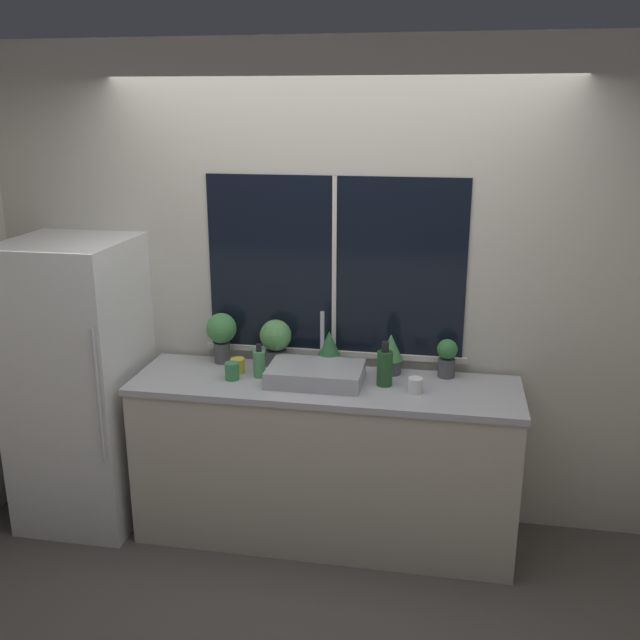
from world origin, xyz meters
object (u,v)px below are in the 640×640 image
(potted_plant_center, at_px, (329,350))
(soap_bottle, at_px, (259,363))
(mug_yellow, at_px, (238,365))
(refrigerator, at_px, (81,383))
(mug_white, at_px, (415,385))
(bottle_tall, at_px, (385,367))
(potted_plant_far_left, at_px, (222,332))
(mug_green, at_px, (232,371))
(potted_plant_left, at_px, (276,340))
(sink, at_px, (316,374))
(potted_plant_far_right, at_px, (447,357))
(potted_plant_right, at_px, (391,353))

(potted_plant_center, relative_size, soap_bottle, 1.19)
(soap_bottle, relative_size, mug_yellow, 2.33)
(refrigerator, xyz_separation_m, mug_white, (1.90, -0.04, 0.14))
(potted_plant_center, xyz_separation_m, bottle_tall, (0.33, -0.18, -0.02))
(potted_plant_far_left, xyz_separation_m, mug_green, (0.13, -0.25, -0.13))
(potted_plant_left, xyz_separation_m, soap_bottle, (-0.05, -0.18, -0.08))
(soap_bottle, xyz_separation_m, mug_green, (-0.13, -0.06, -0.03))
(mug_green, bearing_deg, sink, 5.94)
(refrigerator, height_order, mug_white, refrigerator)
(bottle_tall, bearing_deg, mug_green, -175.45)
(refrigerator, height_order, mug_green, refrigerator)
(bottle_tall, bearing_deg, potted_plant_far_left, 169.19)
(bottle_tall, bearing_deg, refrigerator, -178.80)
(potted_plant_center, bearing_deg, potted_plant_far_right, 0.00)
(potted_plant_right, bearing_deg, sink, -152.36)
(potted_plant_far_right, height_order, soap_bottle, potted_plant_far_right)
(potted_plant_far_left, distance_m, potted_plant_left, 0.32)
(potted_plant_left, bearing_deg, potted_plant_right, 0.00)
(potted_plant_far_right, bearing_deg, potted_plant_center, 180.00)
(sink, height_order, mug_yellow, sink)
(potted_plant_right, xyz_separation_m, mug_green, (-0.83, -0.25, -0.07))
(sink, bearing_deg, bottle_tall, 2.84)
(refrigerator, xyz_separation_m, sink, (1.37, 0.02, 0.15))
(potted_plant_left, xyz_separation_m, potted_plant_center, (0.31, 0.00, -0.04))
(refrigerator, height_order, potted_plant_far_right, refrigerator)
(mug_green, xyz_separation_m, mug_white, (0.98, -0.01, -0.01))
(sink, bearing_deg, refrigerator, -179.24)
(mug_green, bearing_deg, refrigerator, 178.19)
(sink, relative_size, soap_bottle, 2.67)
(potted_plant_right, xyz_separation_m, soap_bottle, (-0.70, -0.18, -0.04))
(potted_plant_far_right, height_order, bottle_tall, bottle_tall)
(potted_plant_center, xyz_separation_m, mug_green, (-0.49, -0.25, -0.07))
(refrigerator, height_order, potted_plant_left, refrigerator)
(potted_plant_far_left, bearing_deg, mug_yellow, -46.03)
(bottle_tall, bearing_deg, soap_bottle, -179.84)
(soap_bottle, bearing_deg, bottle_tall, 0.16)
(soap_bottle, bearing_deg, potted_plant_left, 75.21)
(mug_white, distance_m, mug_yellow, 0.99)
(potted_plant_right, xyz_separation_m, bottle_tall, (-0.02, -0.18, -0.02))
(potted_plant_left, xyz_separation_m, bottle_tall, (0.63, -0.18, -0.05))
(mug_yellow, bearing_deg, refrigerator, -174.93)
(potted_plant_far_left, distance_m, potted_plant_far_right, 1.27)
(potted_plant_far_left, bearing_deg, bottle_tall, -10.81)
(mug_white, bearing_deg, sink, 174.16)
(mug_yellow, bearing_deg, potted_plant_far_left, 133.97)
(sink, xyz_separation_m, potted_plant_far_left, (-0.59, 0.20, 0.14))
(sink, distance_m, bottle_tall, 0.37)
(potted_plant_far_left, bearing_deg, potted_plant_center, 0.00)
(sink, height_order, potted_plant_far_left, sink)
(mug_yellow, bearing_deg, potted_plant_far_right, 6.85)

